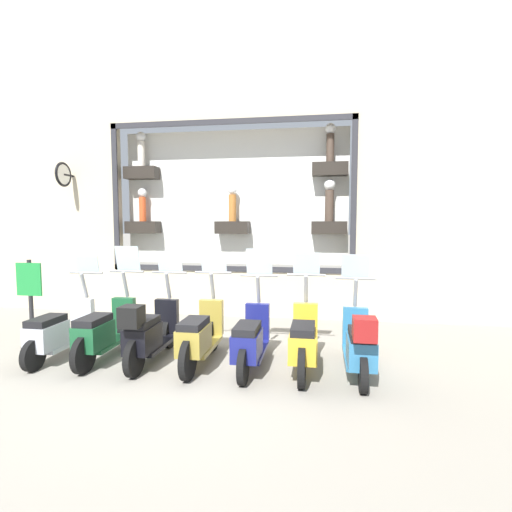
% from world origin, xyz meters
% --- Properties ---
extents(ground_plane, '(120.00, 120.00, 0.00)m').
position_xyz_m(ground_plane, '(0.00, 0.00, 0.00)').
color(ground_plane, gray).
extents(building_facade, '(1.20, 36.00, 9.90)m').
position_xyz_m(building_facade, '(3.60, 0.00, 5.05)').
color(building_facade, beige).
rests_on(building_facade, ground_plane).
extents(scooter_teal_0, '(1.79, 0.61, 1.61)m').
position_xyz_m(scooter_teal_0, '(0.25, -2.52, 0.46)').
color(scooter_teal_0, black).
rests_on(scooter_teal_0, ground_plane).
extents(scooter_yellow_1, '(1.81, 0.60, 1.63)m').
position_xyz_m(scooter_yellow_1, '(0.32, -1.77, 0.44)').
color(scooter_yellow_1, black).
rests_on(scooter_yellow_1, ground_plane).
extents(scooter_navy_2, '(1.80, 0.60, 1.68)m').
position_xyz_m(scooter_navy_2, '(0.31, -1.01, 0.43)').
color(scooter_navy_2, black).
rests_on(scooter_navy_2, ground_plane).
extents(scooter_olive_3, '(1.81, 0.60, 1.61)m').
position_xyz_m(scooter_olive_3, '(0.32, -0.26, 0.45)').
color(scooter_olive_3, black).
rests_on(scooter_olive_3, ground_plane).
extents(scooter_black_4, '(1.81, 0.60, 1.59)m').
position_xyz_m(scooter_black_4, '(0.26, 0.49, 0.48)').
color(scooter_black_4, black).
rests_on(scooter_black_4, ground_plane).
extents(scooter_green_5, '(1.81, 0.60, 1.70)m').
position_xyz_m(scooter_green_5, '(0.32, 1.25, 0.44)').
color(scooter_green_5, black).
rests_on(scooter_green_5, ground_plane).
extents(scooter_silver_6, '(1.79, 0.61, 1.52)m').
position_xyz_m(scooter_silver_6, '(0.31, 2.00, 0.41)').
color(scooter_silver_6, black).
rests_on(scooter_silver_6, ground_plane).
extents(shop_sign_post, '(0.36, 0.45, 1.48)m').
position_xyz_m(shop_sign_post, '(0.71, 2.79, 0.79)').
color(shop_sign_post, '#232326').
rests_on(shop_sign_post, ground_plane).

